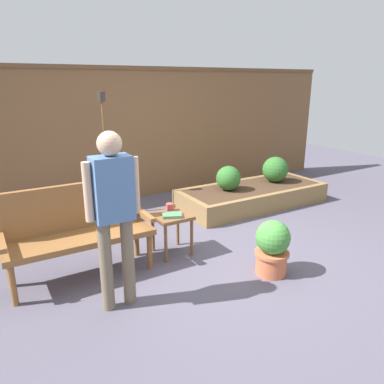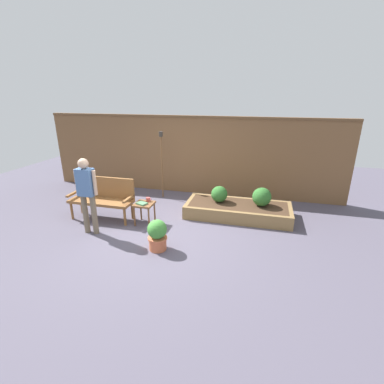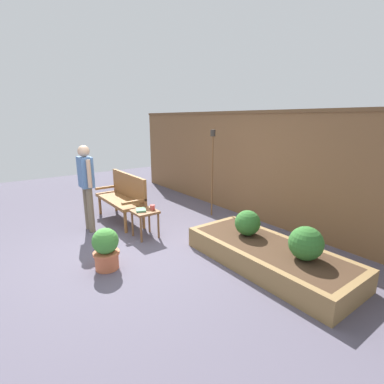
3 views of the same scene
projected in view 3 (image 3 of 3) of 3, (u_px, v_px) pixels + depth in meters
ground_plane at (139, 249)px, 4.57m from camera, size 14.00×14.00×0.00m
fence_back at (253, 165)px, 5.80m from camera, size 8.40×0.14×2.16m
garden_bench at (124, 194)px, 5.75m from camera, size 1.44×0.48×0.94m
side_table at (145, 215)px, 4.94m from camera, size 0.40×0.40×0.48m
cup_on_table at (153, 207)px, 4.95m from camera, size 0.12×0.09×0.09m
book_on_table at (141, 210)px, 4.90m from camera, size 0.26×0.23×0.03m
potted_boxwood at (106, 248)px, 3.90m from camera, size 0.36×0.36×0.58m
raised_planter_bed at (268, 256)px, 4.02m from camera, size 2.40×1.00×0.30m
shrub_near_bench at (248, 223)px, 4.31m from camera, size 0.38×0.38×0.38m
shrub_far_corner at (306, 243)px, 3.55m from camera, size 0.43×0.43×0.43m
tiki_torch at (213, 158)px, 5.86m from camera, size 0.10×0.10×1.79m
person_by_bench at (86, 181)px, 5.11m from camera, size 0.47×0.20×1.56m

